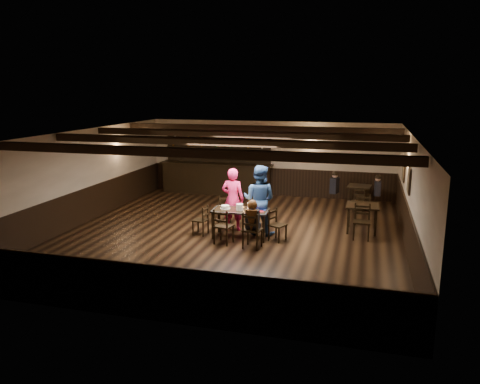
% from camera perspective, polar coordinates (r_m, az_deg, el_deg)
% --- Properties ---
extents(ground, '(10.00, 10.00, 0.00)m').
position_cam_1_polar(ground, '(12.70, -1.04, -5.12)').
color(ground, black).
rests_on(ground, ground).
extents(room_shell, '(9.02, 10.02, 2.71)m').
position_cam_1_polar(room_shell, '(12.32, -0.98, 2.69)').
color(room_shell, beige).
rests_on(room_shell, ground).
extents(dining_table, '(1.48, 0.79, 0.75)m').
position_cam_1_polar(dining_table, '(12.23, 0.06, -2.58)').
color(dining_table, black).
rests_on(dining_table, ground).
extents(chair_near_left, '(0.49, 0.48, 0.91)m').
position_cam_1_polar(chair_near_left, '(11.73, -2.18, -3.91)').
color(chair_near_left, black).
rests_on(chair_near_left, ground).
extents(chair_near_right, '(0.47, 0.45, 0.92)m').
position_cam_1_polar(chair_near_right, '(11.40, 1.39, -4.38)').
color(chair_near_right, black).
rests_on(chair_near_right, ground).
extents(chair_end_left, '(0.39, 0.40, 0.80)m').
position_cam_1_polar(chair_end_left, '(12.54, -4.56, -3.17)').
color(chair_end_left, black).
rests_on(chair_end_left, ground).
extents(chair_end_right, '(0.49, 0.50, 0.83)m').
position_cam_1_polar(chair_end_right, '(12.09, 4.33, -3.67)').
color(chair_end_right, black).
rests_on(chair_end_right, ground).
extents(chair_far_pushed, '(0.43, 0.41, 0.80)m').
position_cam_1_polar(chair_far_pushed, '(13.55, -1.87, -1.94)').
color(chair_far_pushed, black).
rests_on(chair_far_pushed, ground).
extents(woman_pink, '(0.64, 0.42, 1.74)m').
position_cam_1_polar(woman_pink, '(12.86, -0.88, -0.89)').
color(woman_pink, '#FF2F79').
rests_on(woman_pink, ground).
extents(man_blue, '(1.00, 0.82, 1.87)m').
position_cam_1_polar(man_blue, '(12.51, 2.35, -0.95)').
color(man_blue, navy).
rests_on(man_blue, ground).
extents(seated_person, '(0.32, 0.48, 0.79)m').
position_cam_1_polar(seated_person, '(11.38, 1.52, -2.96)').
color(seated_person, black).
rests_on(seated_person, ground).
extents(cake, '(0.27, 0.27, 0.09)m').
position_cam_1_polar(cake, '(12.32, -1.82, -1.86)').
color(cake, white).
rests_on(cake, dining_table).
extents(plate_stack_a, '(0.18, 0.18, 0.17)m').
position_cam_1_polar(plate_stack_a, '(12.13, -0.04, -1.85)').
color(plate_stack_a, white).
rests_on(plate_stack_a, dining_table).
extents(plate_stack_b, '(0.15, 0.15, 0.18)m').
position_cam_1_polar(plate_stack_b, '(12.23, 1.27, -1.71)').
color(plate_stack_b, white).
rests_on(plate_stack_b, dining_table).
extents(tea_light, '(0.06, 0.06, 0.06)m').
position_cam_1_polar(tea_light, '(12.31, 0.36, -1.94)').
color(tea_light, '#A5A8AD').
rests_on(tea_light, dining_table).
extents(salt_shaker, '(0.04, 0.04, 0.09)m').
position_cam_1_polar(salt_shaker, '(12.04, 1.77, -2.17)').
color(salt_shaker, silver).
rests_on(salt_shaker, dining_table).
extents(pepper_shaker, '(0.03, 0.03, 0.08)m').
position_cam_1_polar(pepper_shaker, '(12.04, 2.18, -2.20)').
color(pepper_shaker, '#A5A8AD').
rests_on(pepper_shaker, dining_table).
extents(drink_glass, '(0.07, 0.07, 0.12)m').
position_cam_1_polar(drink_glass, '(12.29, 1.47, -1.80)').
color(drink_glass, silver).
rests_on(drink_glass, dining_table).
extents(menu_red, '(0.33, 0.30, 0.00)m').
position_cam_1_polar(menu_red, '(12.05, 2.22, -2.36)').
color(menu_red, maroon).
rests_on(menu_red, dining_table).
extents(menu_blue, '(0.34, 0.24, 0.00)m').
position_cam_1_polar(menu_blue, '(12.25, 2.44, -2.12)').
color(menu_blue, '#0F1C4C').
rests_on(menu_blue, dining_table).
extents(bar_counter, '(4.22, 0.70, 2.20)m').
position_cam_1_polar(bar_counter, '(17.47, -2.88, 2.20)').
color(bar_counter, black).
rests_on(bar_counter, ground).
extents(back_table_a, '(0.87, 0.87, 0.75)m').
position_cam_1_polar(back_table_a, '(13.18, 14.71, -1.94)').
color(back_table_a, black).
rests_on(back_table_a, ground).
extents(back_table_b, '(0.79, 0.79, 0.75)m').
position_cam_1_polar(back_table_b, '(15.75, 14.32, 0.37)').
color(back_table_b, black).
rests_on(back_table_b, ground).
extents(bg_patron_left, '(0.31, 0.40, 0.74)m').
position_cam_1_polar(bg_patron_left, '(15.68, 11.47, 1.17)').
color(bg_patron_left, black).
rests_on(bg_patron_left, ground).
extents(bg_patron_right, '(0.20, 0.33, 0.67)m').
position_cam_1_polar(bg_patron_right, '(15.69, 16.43, 0.80)').
color(bg_patron_right, black).
rests_on(bg_patron_right, ground).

